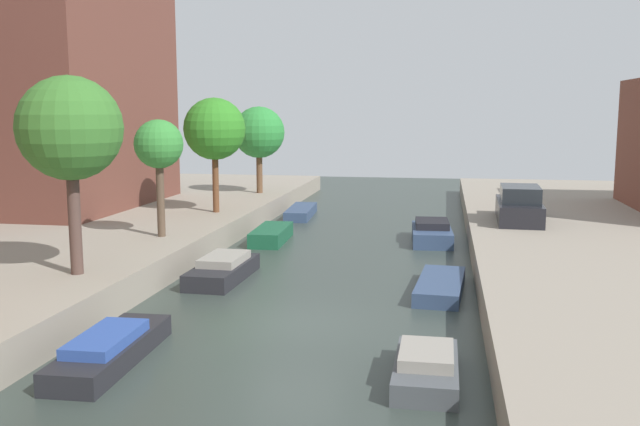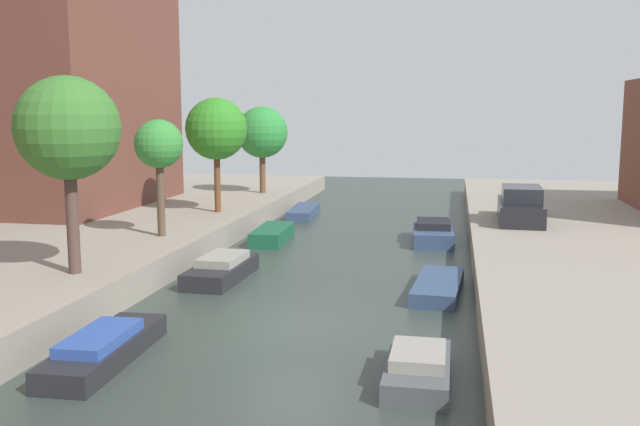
{
  "view_description": "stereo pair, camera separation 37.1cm",
  "coord_description": "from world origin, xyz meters",
  "px_view_note": "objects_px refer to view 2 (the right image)",
  "views": [
    {
      "loc": [
        3.92,
        -17.9,
        5.76
      ],
      "look_at": [
        -0.89,
        8.94,
        1.73
      ],
      "focal_mm": 39.23,
      "sensor_mm": 36.0,
      "label": 1
    },
    {
      "loc": [
        4.29,
        -17.83,
        5.76
      ],
      "look_at": [
        -0.89,
        8.94,
        1.73
      ],
      "focal_mm": 39.23,
      "sensor_mm": 36.0,
      "label": 2
    }
  ],
  "objects_px": {
    "street_tree_2": "(68,129)",
    "moored_boat_left_4": "(272,235)",
    "moored_boat_right_4": "(433,233)",
    "street_tree_3": "(159,146)",
    "moored_boat_right_3": "(438,286)",
    "street_tree_5": "(262,133)",
    "apartment_tower_far": "(37,16)",
    "moored_boat_left_5": "(304,212)",
    "moored_boat_left_3": "(222,269)",
    "moored_boat_left_2": "(104,348)",
    "street_tree_4": "(216,129)",
    "parked_car": "(521,207)",
    "moored_boat_right_2": "(418,368)"
  },
  "relations": [
    {
      "from": "street_tree_2",
      "to": "moored_boat_left_4",
      "type": "bearing_deg",
      "value": 74.37
    },
    {
      "from": "street_tree_2",
      "to": "moored_boat_right_4",
      "type": "xyz_separation_m",
      "value": [
        10.04,
        12.19,
        -4.8
      ]
    },
    {
      "from": "street_tree_3",
      "to": "moored_boat_right_3",
      "type": "distance_m",
      "value": 11.63
    },
    {
      "from": "street_tree_5",
      "to": "moored_boat_left_4",
      "type": "relative_size",
      "value": 1.32
    },
    {
      "from": "street_tree_2",
      "to": "street_tree_3",
      "type": "xyz_separation_m",
      "value": [
        0.0,
        6.23,
        -0.79
      ]
    },
    {
      "from": "street_tree_2",
      "to": "street_tree_3",
      "type": "relative_size",
      "value": 1.3
    },
    {
      "from": "moored_boat_left_4",
      "to": "street_tree_5",
      "type": "bearing_deg",
      "value": 107.94
    },
    {
      "from": "apartment_tower_far",
      "to": "moored_boat_left_5",
      "type": "distance_m",
      "value": 16.58
    },
    {
      "from": "street_tree_2",
      "to": "street_tree_3",
      "type": "distance_m",
      "value": 6.28
    },
    {
      "from": "moored_boat_left_3",
      "to": "moored_boat_left_4",
      "type": "distance_m",
      "value": 7.04
    },
    {
      "from": "street_tree_2",
      "to": "moored_boat_left_2",
      "type": "xyz_separation_m",
      "value": [
        3.08,
        -4.13,
        -4.88
      ]
    },
    {
      "from": "street_tree_3",
      "to": "moored_boat_left_2",
      "type": "height_order",
      "value": "street_tree_3"
    },
    {
      "from": "street_tree_4",
      "to": "moored_boat_left_5",
      "type": "distance_m",
      "value": 7.89
    },
    {
      "from": "street_tree_2",
      "to": "moored_boat_right_4",
      "type": "distance_m",
      "value": 16.51
    },
    {
      "from": "moored_boat_right_3",
      "to": "street_tree_5",
      "type": "bearing_deg",
      "value": 121.63
    },
    {
      "from": "parked_car",
      "to": "moored_boat_right_4",
      "type": "distance_m",
      "value": 3.89
    },
    {
      "from": "apartment_tower_far",
      "to": "moored_boat_left_5",
      "type": "xyz_separation_m",
      "value": [
        12.27,
        4.81,
        -10.06
      ]
    },
    {
      "from": "parked_car",
      "to": "moored_boat_right_3",
      "type": "xyz_separation_m",
      "value": [
        -3.23,
        -8.89,
        -1.42
      ]
    },
    {
      "from": "moored_boat_left_5",
      "to": "moored_boat_left_4",
      "type": "bearing_deg",
      "value": -88.43
    },
    {
      "from": "street_tree_5",
      "to": "moored_boat_left_3",
      "type": "height_order",
      "value": "street_tree_5"
    },
    {
      "from": "street_tree_3",
      "to": "parked_car",
      "type": "bearing_deg",
      "value": 24.11
    },
    {
      "from": "moored_boat_left_4",
      "to": "moored_boat_left_5",
      "type": "distance_m",
      "value": 7.4
    },
    {
      "from": "street_tree_4",
      "to": "street_tree_3",
      "type": "bearing_deg",
      "value": -90.0
    },
    {
      "from": "apartment_tower_far",
      "to": "street_tree_2",
      "type": "distance_m",
      "value": 17.3
    },
    {
      "from": "parked_car",
      "to": "apartment_tower_far",
      "type": "bearing_deg",
      "value": 176.96
    },
    {
      "from": "street_tree_5",
      "to": "moored_boat_left_3",
      "type": "relative_size",
      "value": 1.25
    },
    {
      "from": "moored_boat_left_3",
      "to": "moored_boat_right_3",
      "type": "distance_m",
      "value": 7.36
    },
    {
      "from": "street_tree_2",
      "to": "moored_boat_left_5",
      "type": "distance_m",
      "value": 19.28
    },
    {
      "from": "parked_car",
      "to": "moored_boat_left_3",
      "type": "distance_m",
      "value": 13.57
    },
    {
      "from": "apartment_tower_far",
      "to": "street_tree_3",
      "type": "bearing_deg",
      "value": -38.14
    },
    {
      "from": "street_tree_5",
      "to": "moored_boat_left_2",
      "type": "relative_size",
      "value": 1.13
    },
    {
      "from": "apartment_tower_far",
      "to": "moored_boat_left_5",
      "type": "bearing_deg",
      "value": 21.41
    },
    {
      "from": "street_tree_5",
      "to": "moored_boat_left_2",
      "type": "bearing_deg",
      "value": -82.88
    },
    {
      "from": "street_tree_4",
      "to": "moored_boat_left_3",
      "type": "bearing_deg",
      "value": -70.15
    },
    {
      "from": "street_tree_5",
      "to": "street_tree_4",
      "type": "bearing_deg",
      "value": -90.0
    },
    {
      "from": "moored_boat_left_2",
      "to": "moored_boat_right_4",
      "type": "distance_m",
      "value": 17.74
    },
    {
      "from": "moored_boat_left_3",
      "to": "street_tree_2",
      "type": "bearing_deg",
      "value": -128.41
    },
    {
      "from": "moored_boat_left_3",
      "to": "street_tree_3",
      "type": "bearing_deg",
      "value": 144.3
    },
    {
      "from": "street_tree_2",
      "to": "parked_car",
      "type": "distance_m",
      "value": 18.82
    },
    {
      "from": "parked_car",
      "to": "moored_boat_left_2",
      "type": "xyz_separation_m",
      "value": [
        -10.64,
        -16.5,
        -1.32
      ]
    },
    {
      "from": "street_tree_5",
      "to": "moored_boat_left_2",
      "type": "xyz_separation_m",
      "value": [
        3.08,
        -24.65,
        -4.14
      ]
    },
    {
      "from": "parked_car",
      "to": "street_tree_2",
      "type": "bearing_deg",
      "value": -137.97
    },
    {
      "from": "apartment_tower_far",
      "to": "moored_boat_left_5",
      "type": "relative_size",
      "value": 4.11
    },
    {
      "from": "street_tree_2",
      "to": "moored_boat_right_4",
      "type": "bearing_deg",
      "value": 50.52
    },
    {
      "from": "street_tree_4",
      "to": "moored_boat_left_4",
      "type": "relative_size",
      "value": 1.41
    },
    {
      "from": "moored_boat_left_2",
      "to": "moored_boat_left_5",
      "type": "xyz_separation_m",
      "value": [
        -0.2,
        22.54,
        -0.07
      ]
    },
    {
      "from": "moored_boat_left_2",
      "to": "moored_boat_left_3",
      "type": "distance_m",
      "value": 8.1
    },
    {
      "from": "moored_boat_left_4",
      "to": "moored_boat_right_4",
      "type": "distance_m",
      "value": 7.06
    },
    {
      "from": "moored_boat_left_2",
      "to": "moored_boat_right_2",
      "type": "distance_m",
      "value": 7.17
    },
    {
      "from": "apartment_tower_far",
      "to": "moored_boat_left_5",
      "type": "height_order",
      "value": "apartment_tower_far"
    }
  ]
}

